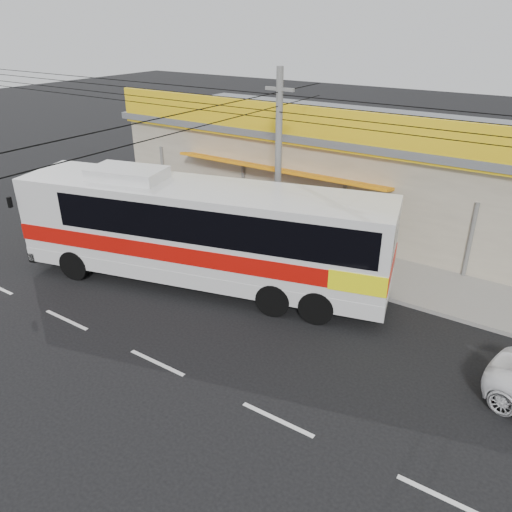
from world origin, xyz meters
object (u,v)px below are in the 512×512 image
Objects in this scene: coach_bus at (206,229)px; motorbike_dark at (78,191)px; utility_pole at (279,106)px; motorbike_red at (210,210)px.

coach_bus is 7.34× the size of motorbike_dark.
motorbike_dark is 13.40m from utility_pole.
motorbike_dark is at bearing 150.00° from coach_bus.
coach_bus reaches higher than motorbike_red.
motorbike_dark is at bearing 178.60° from utility_pole.
motorbike_dark is at bearing 110.27° from motorbike_red.
utility_pole is (4.87, -1.94, 5.41)m from motorbike_red.
coach_bus is at bearing -113.66° from utility_pole.
motorbike_dark is (-11.06, 3.07, -1.48)m from coach_bus.
motorbike_red is at bearing 158.25° from utility_pole.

